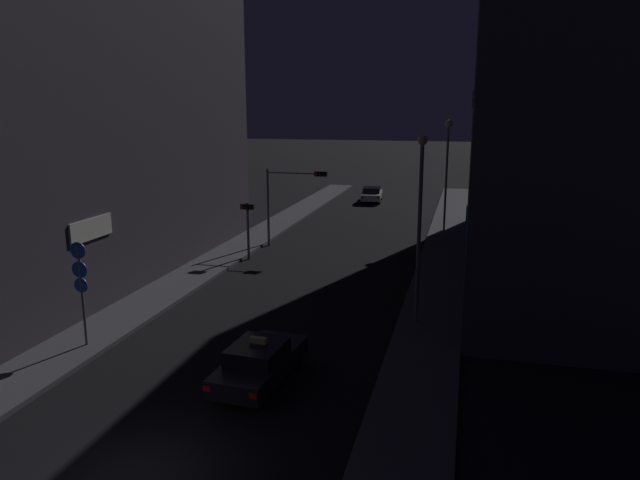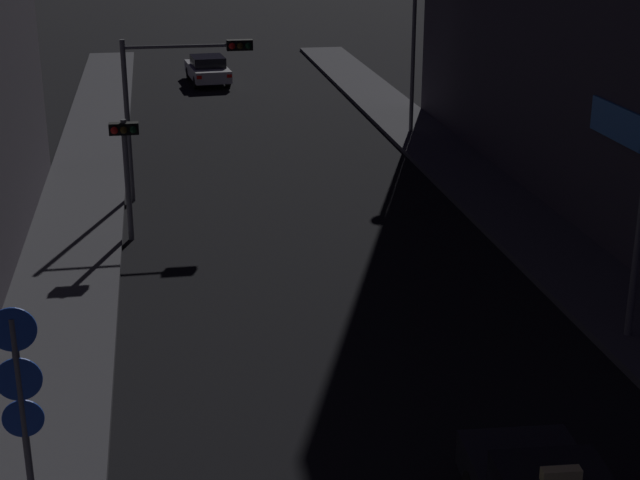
# 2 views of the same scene
# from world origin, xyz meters

# --- Properties ---
(sidewalk_left) EXTENTS (2.62, 56.60, 0.17)m
(sidewalk_left) POSITION_xyz_m (-6.41, 26.30, 0.09)
(sidewalk_left) COLOR #424247
(sidewalk_left) RESTS_ON ground_plane
(sidewalk_right) EXTENTS (2.62, 56.60, 0.17)m
(sidewalk_right) POSITION_xyz_m (6.41, 26.30, 0.09)
(sidewalk_right) COLOR #424247
(sidewalk_right) RESTS_ON ground_plane
(far_car) EXTENTS (2.19, 4.59, 1.42)m
(far_car) POSITION_xyz_m (-1.24, 44.44, 0.73)
(far_car) COLOR #B7B7BC
(far_car) RESTS_ON ground_plane
(traffic_light_overhead) EXTENTS (4.01, 0.42, 5.06)m
(traffic_light_overhead) POSITION_xyz_m (-3.31, 24.57, 3.68)
(traffic_light_overhead) COLOR slate
(traffic_light_overhead) RESTS_ON ground_plane
(traffic_light_left_kerb) EXTENTS (0.80, 0.42, 3.44)m
(traffic_light_left_kerb) POSITION_xyz_m (-4.85, 20.88, 2.48)
(traffic_light_left_kerb) COLOR slate
(traffic_light_left_kerb) RESTS_ON ground_plane
(sign_pole_left) EXTENTS (0.62, 0.10, 3.96)m
(sign_pole_left) POSITION_xyz_m (-5.95, 6.77, 2.59)
(sign_pole_left) COLOR slate
(sign_pole_left) RESTS_ON sidewalk_left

